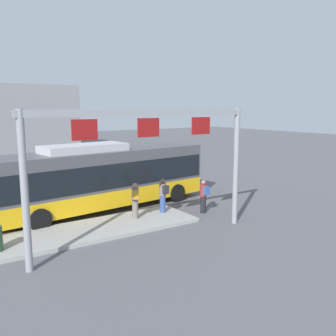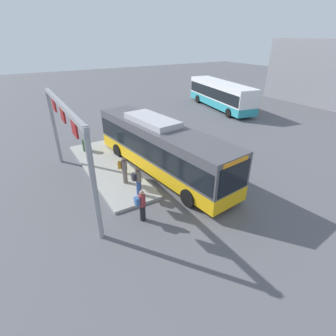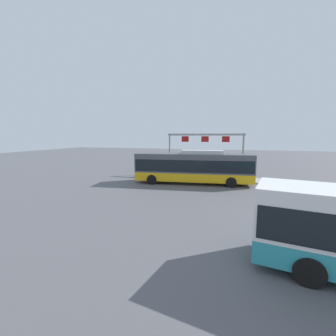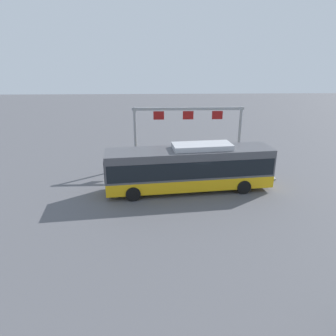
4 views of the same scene
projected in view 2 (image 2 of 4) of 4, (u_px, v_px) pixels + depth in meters
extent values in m
plane|color=#56565B|center=(161.00, 171.00, 17.25)|extent=(120.00, 120.00, 0.00)
cube|color=#9E9E99|center=(108.00, 168.00, 17.41)|extent=(10.00, 2.80, 0.16)
cube|color=#EAAD14|center=(161.00, 160.00, 16.89)|extent=(12.01, 3.82, 0.85)
cube|color=#4C4C51|center=(160.00, 141.00, 16.26)|extent=(12.01, 3.82, 1.90)
cube|color=black|center=(160.00, 144.00, 16.36)|extent=(11.78, 3.84, 1.20)
cube|color=black|center=(234.00, 179.00, 12.14)|extent=(0.28, 2.12, 1.50)
cube|color=#B7B7BC|center=(152.00, 120.00, 16.37)|extent=(4.30, 2.21, 0.36)
cube|color=orange|center=(235.00, 162.00, 11.80)|extent=(0.32, 1.75, 0.28)
cylinder|color=black|center=(220.00, 183.00, 14.78)|extent=(1.03, 0.41, 1.00)
cylinder|color=black|center=(188.00, 198.00, 13.48)|extent=(1.03, 0.41, 1.00)
cylinder|color=black|center=(145.00, 143.00, 20.28)|extent=(1.03, 0.41, 1.00)
cylinder|color=black|center=(118.00, 151.00, 18.98)|extent=(1.03, 0.41, 1.00)
cube|color=teal|center=(220.00, 102.00, 31.79)|extent=(11.73, 4.49, 0.85)
cube|color=white|center=(221.00, 90.00, 31.16)|extent=(11.73, 4.49, 1.90)
cube|color=black|center=(221.00, 92.00, 31.25)|extent=(11.51, 4.49, 1.20)
cylinder|color=black|center=(247.00, 111.00, 29.03)|extent=(1.04, 0.47, 1.00)
cylinder|color=black|center=(229.00, 113.00, 28.27)|extent=(1.04, 0.47, 1.00)
cylinder|color=black|center=(214.00, 98.00, 35.23)|extent=(1.04, 0.47, 1.00)
cylinder|color=black|center=(198.00, 99.00, 34.47)|extent=(1.04, 0.47, 1.00)
cylinder|color=black|center=(143.00, 213.00, 12.47)|extent=(0.28, 0.28, 0.85)
cylinder|color=maroon|center=(142.00, 200.00, 12.13)|extent=(0.34, 0.34, 0.60)
sphere|color=#9E755B|center=(142.00, 193.00, 11.95)|extent=(0.22, 0.22, 0.22)
cube|color=#335993|center=(137.00, 201.00, 12.00)|extent=(0.28, 0.18, 0.40)
cylinder|color=#334C8C|center=(139.00, 188.00, 14.21)|extent=(0.29, 0.29, 0.85)
cylinder|color=slate|center=(138.00, 176.00, 13.88)|extent=(0.35, 0.35, 0.60)
sphere|color=brown|center=(138.00, 169.00, 13.69)|extent=(0.22, 0.22, 0.22)
cube|color=#26262D|center=(134.00, 177.00, 13.74)|extent=(0.28, 0.19, 0.40)
cylinder|color=slate|center=(125.00, 176.00, 15.37)|extent=(0.37, 0.37, 0.85)
cylinder|color=slate|center=(124.00, 165.00, 15.04)|extent=(0.46, 0.46, 0.60)
sphere|color=#9E755B|center=(124.00, 159.00, 14.85)|extent=(0.22, 0.22, 0.22)
cube|color=#BF7F1E|center=(120.00, 165.00, 15.00)|extent=(0.33, 0.29, 0.40)
cylinder|color=gray|center=(54.00, 127.00, 17.31)|extent=(0.24, 0.24, 5.20)
cylinder|color=gray|center=(94.00, 187.00, 10.41)|extent=(0.24, 0.24, 5.20)
cube|color=gray|center=(61.00, 104.00, 12.74)|extent=(9.45, 0.20, 0.24)
cube|color=maroon|center=(54.00, 105.00, 14.88)|extent=(0.90, 0.08, 0.70)
cube|color=maroon|center=(63.00, 115.00, 12.99)|extent=(0.90, 0.08, 0.70)
cube|color=maroon|center=(74.00, 128.00, 11.09)|extent=(0.90, 0.08, 0.70)
cylinder|color=#2D5133|center=(86.00, 145.00, 19.66)|extent=(0.52, 0.52, 0.90)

